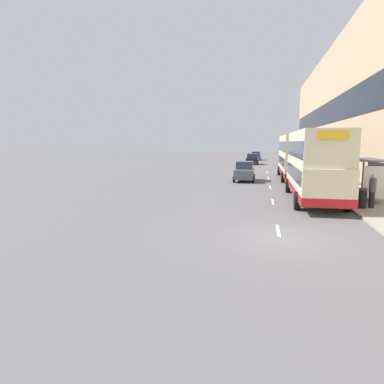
% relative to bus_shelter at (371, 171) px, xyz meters
% --- Properties ---
extents(ground_plane, '(220.00, 220.00, 0.00)m').
position_rel_bus_shelter_xyz_m(ground_plane, '(-5.77, -9.41, -1.88)').
color(ground_plane, '#5B595B').
extents(pavement, '(5.00, 93.00, 0.14)m').
position_rel_bus_shelter_xyz_m(pavement, '(0.73, 29.09, -1.81)').
color(pavement, gray).
rests_on(pavement, ground_plane).
extents(terrace_facade, '(3.10, 93.00, 17.88)m').
position_rel_bus_shelter_xyz_m(terrace_facade, '(4.72, 29.09, 7.06)').
color(terrace_facade, tan).
rests_on(terrace_facade, ground_plane).
extents(lane_mark_0, '(0.12, 2.00, 0.01)m').
position_rel_bus_shelter_xyz_m(lane_mark_0, '(-5.77, -8.23, -1.87)').
color(lane_mark_0, silver).
rests_on(lane_mark_0, ground_plane).
extents(lane_mark_1, '(0.12, 2.00, 0.01)m').
position_rel_bus_shelter_xyz_m(lane_mark_1, '(-5.77, -1.19, -1.87)').
color(lane_mark_1, silver).
rests_on(lane_mark_1, ground_plane).
extents(lane_mark_2, '(0.12, 2.00, 0.01)m').
position_rel_bus_shelter_xyz_m(lane_mark_2, '(-5.77, 5.85, -1.87)').
color(lane_mark_2, silver).
rests_on(lane_mark_2, ground_plane).
extents(lane_mark_3, '(0.12, 2.00, 0.01)m').
position_rel_bus_shelter_xyz_m(lane_mark_3, '(-5.77, 12.89, -1.87)').
color(lane_mark_3, silver).
rests_on(lane_mark_3, ground_plane).
extents(lane_mark_4, '(0.12, 2.00, 0.01)m').
position_rel_bus_shelter_xyz_m(lane_mark_4, '(-5.77, 19.93, -1.87)').
color(lane_mark_4, silver).
rests_on(lane_mark_4, ground_plane).
extents(bus_shelter, '(1.60, 4.20, 2.48)m').
position_rel_bus_shelter_xyz_m(bus_shelter, '(0.00, 0.00, 0.00)').
color(bus_shelter, '#4C4C51').
rests_on(bus_shelter, ground_plane).
extents(double_decker_bus_near, '(2.85, 10.21, 4.30)m').
position_rel_bus_shelter_xyz_m(double_decker_bus_near, '(-3.30, -0.32, 0.41)').
color(double_decker_bus_near, beige).
rests_on(double_decker_bus_near, ground_plane).
extents(double_decker_bus_ahead, '(2.85, 11.04, 4.30)m').
position_rel_bus_shelter_xyz_m(double_decker_bus_ahead, '(-3.29, 12.86, 0.41)').
color(double_decker_bus_ahead, beige).
rests_on(double_decker_bus_ahead, ground_plane).
extents(car_0, '(1.99, 3.96, 1.73)m').
position_rel_bus_shelter_xyz_m(car_0, '(-7.63, 49.21, -1.02)').
color(car_0, navy).
rests_on(car_0, ground_plane).
extents(car_1, '(1.91, 4.15, 1.84)m').
position_rel_bus_shelter_xyz_m(car_1, '(-8.06, 9.98, -0.97)').
color(car_1, '#4C5156').
rests_on(car_1, ground_plane).
extents(car_2, '(2.04, 4.52, 1.76)m').
position_rel_bus_shelter_xyz_m(car_2, '(-8.01, 35.19, -1.00)').
color(car_2, black).
rests_on(car_2, ground_plane).
extents(pedestrian_at_shelter, '(0.36, 0.36, 1.81)m').
position_rel_bus_shelter_xyz_m(pedestrian_at_shelter, '(-0.68, -2.85, -0.81)').
color(pedestrian_at_shelter, '#23232D').
rests_on(pedestrian_at_shelter, ground_plane).
extents(pedestrian_1, '(0.32, 0.32, 1.60)m').
position_rel_bus_shelter_xyz_m(pedestrian_1, '(-1.17, 0.93, -0.92)').
color(pedestrian_1, '#23232D').
rests_on(pedestrian_1, ground_plane).
extents(litter_bin, '(0.55, 0.55, 1.05)m').
position_rel_bus_shelter_xyz_m(litter_bin, '(-1.22, -2.96, -1.21)').
color(litter_bin, black).
rests_on(litter_bin, ground_plane).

